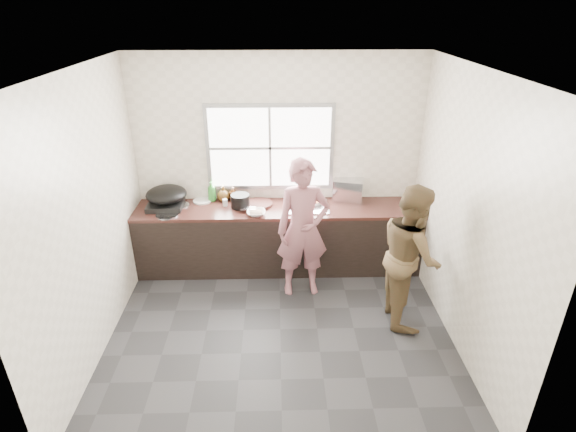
{
  "coord_description": "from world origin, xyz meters",
  "views": [
    {
      "loc": [
        -0.02,
        -3.84,
        3.23
      ],
      "look_at": [
        0.1,
        0.65,
        1.05
      ],
      "focal_mm": 28.0,
      "sensor_mm": 36.0,
      "label": 1
    }
  ],
  "objects_px": {
    "bowl_held": "(299,207)",
    "dish_rack": "(348,189)",
    "burner": "(166,204)",
    "plate_food": "(202,201)",
    "woman": "(303,233)",
    "pot_lid_right": "(180,205)",
    "bowl_mince": "(256,213)",
    "bowl_crabs": "(315,203)",
    "cutting_board": "(259,204)",
    "wok": "(166,194)",
    "pot_lid_left": "(167,215)",
    "black_pot": "(240,201)",
    "bottle_brown_tall": "(233,194)",
    "bottle_brown_short": "(223,194)",
    "bottle_green": "(212,191)",
    "glass_jar": "(225,203)",
    "person_side": "(411,255)"
  },
  "relations": [
    {
      "from": "dish_rack",
      "to": "pot_lid_right",
      "type": "height_order",
      "value": "dish_rack"
    },
    {
      "from": "burner",
      "to": "plate_food",
      "type": "bearing_deg",
      "value": 19.16
    },
    {
      "from": "woman",
      "to": "wok",
      "type": "bearing_deg",
      "value": 152.8
    },
    {
      "from": "person_side",
      "to": "wok",
      "type": "bearing_deg",
      "value": 67.53
    },
    {
      "from": "black_pot",
      "to": "bottle_brown_tall",
      "type": "xyz_separation_m",
      "value": [
        -0.11,
        0.2,
        0.0
      ]
    },
    {
      "from": "glass_jar",
      "to": "bottle_brown_tall",
      "type": "bearing_deg",
      "value": 60.87
    },
    {
      "from": "woman",
      "to": "bottle_brown_short",
      "type": "xyz_separation_m",
      "value": [
        -0.99,
        0.79,
        0.17
      ]
    },
    {
      "from": "bowl_crabs",
      "to": "wok",
      "type": "height_order",
      "value": "wok"
    },
    {
      "from": "bottle_brown_tall",
      "to": "wok",
      "type": "bearing_deg",
      "value": -170.84
    },
    {
      "from": "wok",
      "to": "bottle_brown_short",
      "type": "bearing_deg",
      "value": 10.77
    },
    {
      "from": "plate_food",
      "to": "black_pot",
      "type": "bearing_deg",
      "value": -20.02
    },
    {
      "from": "person_side",
      "to": "cutting_board",
      "type": "height_order",
      "value": "person_side"
    },
    {
      "from": "bowl_crabs",
      "to": "burner",
      "type": "bearing_deg",
      "value": -179.71
    },
    {
      "from": "bowl_held",
      "to": "dish_rack",
      "type": "xyz_separation_m",
      "value": [
        0.65,
        0.3,
        0.11
      ]
    },
    {
      "from": "bottle_green",
      "to": "bottle_brown_short",
      "type": "bearing_deg",
      "value": 0.0
    },
    {
      "from": "bowl_mince",
      "to": "black_pot",
      "type": "bearing_deg",
      "value": 130.92
    },
    {
      "from": "black_pot",
      "to": "dish_rack",
      "type": "distance_m",
      "value": 1.4
    },
    {
      "from": "woman",
      "to": "bottle_green",
      "type": "relative_size",
      "value": 5.81
    },
    {
      "from": "pot_lid_right",
      "to": "bowl_held",
      "type": "bearing_deg",
      "value": -6.08
    },
    {
      "from": "person_side",
      "to": "wok",
      "type": "distance_m",
      "value": 3.04
    },
    {
      "from": "bottle_brown_tall",
      "to": "pot_lid_left",
      "type": "bearing_deg",
      "value": -150.92
    },
    {
      "from": "bowl_crabs",
      "to": "bottle_brown_tall",
      "type": "bearing_deg",
      "value": 171.38
    },
    {
      "from": "woman",
      "to": "pot_lid_right",
      "type": "bearing_deg",
      "value": 151.23
    },
    {
      "from": "glass_jar",
      "to": "pot_lid_right",
      "type": "xyz_separation_m",
      "value": [
        -0.58,
        0.02,
        -0.04
      ]
    },
    {
      "from": "bowl_crabs",
      "to": "glass_jar",
      "type": "xyz_separation_m",
      "value": [
        -1.14,
        -0.0,
        0.02
      ]
    },
    {
      "from": "pot_lid_right",
      "to": "woman",
      "type": "bearing_deg",
      "value": -22.82
    },
    {
      "from": "glass_jar",
      "to": "wok",
      "type": "xyz_separation_m",
      "value": [
        -0.73,
        0.03,
        0.11
      ]
    },
    {
      "from": "bowl_mince",
      "to": "bottle_green",
      "type": "distance_m",
      "value": 0.74
    },
    {
      "from": "wok",
      "to": "pot_lid_right",
      "type": "distance_m",
      "value": 0.21
    },
    {
      "from": "bottle_brown_tall",
      "to": "pot_lid_right",
      "type": "relative_size",
      "value": 0.71
    },
    {
      "from": "black_pot",
      "to": "pot_lid_left",
      "type": "bearing_deg",
      "value": -165.62
    },
    {
      "from": "black_pot",
      "to": "cutting_board",
      "type": "bearing_deg",
      "value": 12.56
    },
    {
      "from": "bowl_crabs",
      "to": "pot_lid_left",
      "type": "height_order",
      "value": "bowl_crabs"
    },
    {
      "from": "person_side",
      "to": "bowl_mince",
      "type": "relative_size",
      "value": 6.97
    },
    {
      "from": "cutting_board",
      "to": "bottle_brown_tall",
      "type": "distance_m",
      "value": 0.37
    },
    {
      "from": "bowl_crabs",
      "to": "burner",
      "type": "relative_size",
      "value": 0.4
    },
    {
      "from": "woman",
      "to": "pot_lid_right",
      "type": "xyz_separation_m",
      "value": [
        -1.53,
        0.65,
        0.08
      ]
    },
    {
      "from": "cutting_board",
      "to": "bottle_green",
      "type": "distance_m",
      "value": 0.64
    },
    {
      "from": "black_pot",
      "to": "wok",
      "type": "distance_m",
      "value": 0.93
    },
    {
      "from": "woman",
      "to": "bottle_brown_tall",
      "type": "distance_m",
      "value": 1.18
    },
    {
      "from": "bowl_crabs",
      "to": "cutting_board",
      "type": "bearing_deg",
      "value": 179.42
    },
    {
      "from": "wok",
      "to": "pot_lid_left",
      "type": "relative_size",
      "value": 1.87
    },
    {
      "from": "bottle_green",
      "to": "burner",
      "type": "relative_size",
      "value": 0.62
    },
    {
      "from": "bowl_crabs",
      "to": "pot_lid_right",
      "type": "relative_size",
      "value": 0.71
    },
    {
      "from": "bottle_green",
      "to": "pot_lid_left",
      "type": "distance_m",
      "value": 0.67
    },
    {
      "from": "wok",
      "to": "pot_lid_right",
      "type": "bearing_deg",
      "value": -3.73
    },
    {
      "from": "bowl_crabs",
      "to": "bottle_green",
      "type": "bearing_deg",
      "value": 173.13
    },
    {
      "from": "black_pot",
      "to": "dish_rack",
      "type": "height_order",
      "value": "dish_rack"
    },
    {
      "from": "bottle_brown_tall",
      "to": "wok",
      "type": "height_order",
      "value": "wok"
    },
    {
      "from": "pot_lid_right",
      "to": "bowl_mince",
      "type": "bearing_deg",
      "value": -16.85
    }
  ]
}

